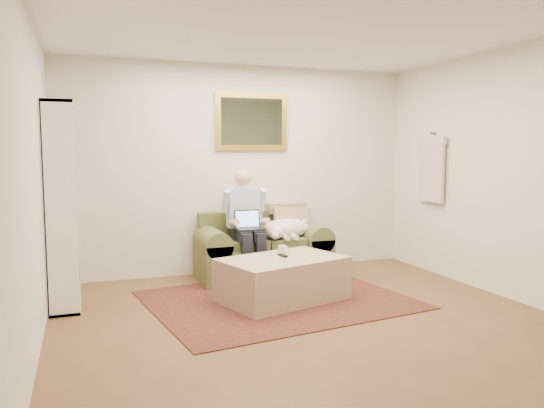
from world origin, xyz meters
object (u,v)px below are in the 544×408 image
laptop (249,224)px  ottoman (282,279)px  bookshelf (62,206)px  sofa (262,255)px  sleeping_dog (286,228)px  coffee_mug (282,250)px  seated_man (247,226)px

laptop → ottoman: bearing=-82.7°
ottoman → bookshelf: bookshelf is taller
ottoman → bookshelf: size_ratio=0.61×
sofa → sleeping_dog: bearing=-15.7°
laptop → ottoman: size_ratio=0.25×
ottoman → coffee_mug: bearing=70.5°
sofa → laptop: laptop is taller
ottoman → bookshelf: bearing=165.1°
seated_man → coffee_mug: (0.16, -0.74, -0.16)m
sofa → seated_man: size_ratio=1.19×
coffee_mug → bookshelf: size_ratio=0.05×
laptop → bookshelf: bearing=-172.4°
seated_man → sofa: bearing=31.5°
ottoman → sofa: bearing=82.9°
sofa → sleeping_dog: (0.28, -0.08, 0.33)m
sofa → laptop: 0.52m
coffee_mug → bookshelf: bookshelf is taller
sofa → coffee_mug: bearing=-95.1°
seated_man → laptop: 0.07m
ottoman → laptop: bearing=97.3°
sleeping_dog → coffee_mug: (-0.36, -0.81, -0.10)m
seated_man → ottoman: bearing=-83.2°
ottoman → sleeping_dog: bearing=66.7°
coffee_mug → bookshelf: 2.25m
bookshelf → coffee_mug: bearing=-11.0°
sofa → bookshelf: bearing=-168.1°
sofa → bookshelf: bookshelf is taller
sleeping_dog → laptop: bearing=-166.4°
laptop → bookshelf: 2.04m
sofa → coffee_mug: size_ratio=15.65×
coffee_mug → sofa: bearing=84.9°
seated_man → coffee_mug: 0.78m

